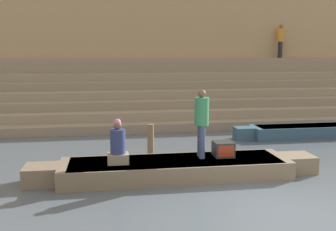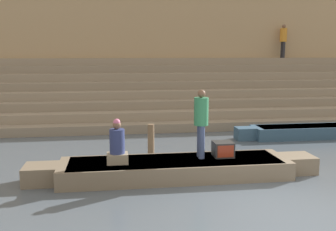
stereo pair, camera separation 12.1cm
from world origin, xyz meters
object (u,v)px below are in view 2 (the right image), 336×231
Objects in this scene: person_standing at (201,119)px; tv_set at (223,149)px; person_rowing at (117,146)px; mooring_post at (151,141)px; rowboat_main at (175,168)px; person_on_steps at (283,39)px; moored_boat_shore at (316,131)px.

tv_set is (0.57, 0.01, -0.78)m from person_standing.
mooring_post is (1.00, 2.05, -0.37)m from person_rowing.
person_rowing is 2.19× the size of tv_set.
mooring_post reaches higher than tv_set.
tv_set is (1.24, 0.16, 0.39)m from rowboat_main.
person_on_steps is (7.87, 8.75, 3.22)m from mooring_post.
person_standing reaches higher than tv_set.
mooring_post is at bearing -169.07° from moored_boat_shore.
mooring_post is at bearing 124.70° from person_standing.
tv_set is (2.62, 0.23, -0.23)m from person_rowing.
person_on_steps is (8.86, 10.80, 2.85)m from person_rowing.
person_on_steps is (7.48, 10.73, 3.47)m from rowboat_main.
person_on_steps reaches higher than tv_set.
person_rowing is 8.11m from moored_boat_shore.
person_rowing is (-2.05, -0.22, -0.55)m from person_standing.
rowboat_main is at bearing -152.05° from moored_boat_shore.
moored_boat_shore is (4.50, 3.61, -0.39)m from tv_set.
person_standing is 0.97m from tv_set.
person_standing is at bearing 4.29° from person_rowing.
person_standing is at bearing -177.31° from tv_set.
mooring_post is at bearing 32.37° from person_on_steps.
tv_set is at bearing -146.59° from moored_boat_shore.
mooring_post is (-0.39, 1.98, 0.25)m from rowboat_main.
tv_set reaches higher than moored_boat_shore.
rowboat_main is 1.52m from person_rowing.
person_rowing is at bearing 34.96° from person_on_steps.
person_standing reaches higher than rowboat_main.
mooring_post is (-1.05, 1.83, -0.92)m from person_standing.
person_on_steps is at bearing 48.05° from mooring_post.
person_standing is (0.67, 0.15, 1.17)m from rowboat_main.
mooring_post is at bearing 97.93° from rowboat_main.
person_rowing is (-1.38, -0.07, 0.62)m from rowboat_main.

